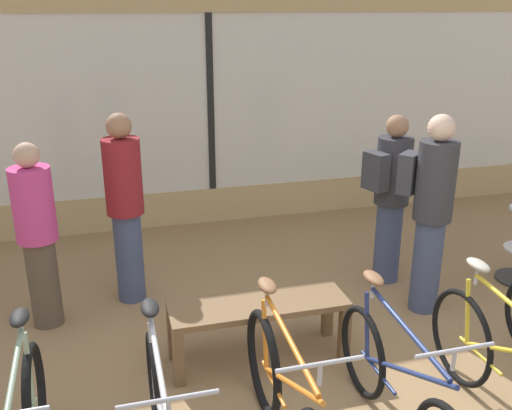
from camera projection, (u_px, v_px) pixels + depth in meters
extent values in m
cube|color=tan|center=(213.00, 204.00, 7.43)|extent=(12.00, 0.08, 0.45)
cube|color=silver|center=(210.00, 105.00, 6.99)|extent=(12.00, 0.04, 2.15)
cube|color=black|center=(211.00, 105.00, 6.97)|extent=(0.08, 0.02, 2.15)
torus|color=black|center=(35.00, 399.00, 3.58)|extent=(0.06, 0.71, 0.71)
cylinder|color=gray|center=(29.00, 370.00, 3.46)|extent=(0.03, 0.11, 0.49)
cylinder|color=gray|center=(12.00, 382.00, 2.91)|extent=(0.03, 0.92, 0.10)
cylinder|color=#B2B2B7|center=(21.00, 329.00, 3.32)|extent=(0.02, 0.02, 0.14)
ellipsoid|color=black|center=(19.00, 317.00, 3.29)|extent=(0.11, 0.22, 0.06)
torus|color=black|center=(155.00, 388.00, 3.66)|extent=(0.05, 0.73, 0.73)
cylinder|color=#BCBCC1|center=(153.00, 360.00, 3.54)|extent=(0.03, 0.11, 0.49)
cylinder|color=#BCBCC1|center=(159.00, 369.00, 3.00)|extent=(0.03, 0.92, 0.10)
cylinder|color=#B2B2B7|center=(151.00, 320.00, 3.40)|extent=(0.02, 0.02, 0.14)
ellipsoid|color=black|center=(150.00, 308.00, 3.38)|extent=(0.11, 0.22, 0.06)
cylinder|color=#ADADB2|center=(168.00, 400.00, 2.53)|extent=(0.46, 0.02, 0.02)
torus|color=black|center=(263.00, 362.00, 3.93)|extent=(0.06, 0.73, 0.73)
cylinder|color=orange|center=(290.00, 383.00, 3.33)|extent=(0.03, 1.01, 0.51)
cylinder|color=orange|center=(265.00, 335.00, 3.81)|extent=(0.03, 0.11, 0.49)
cylinder|color=orange|center=(290.00, 340.00, 3.26)|extent=(0.03, 0.94, 0.10)
cylinder|color=orange|center=(273.00, 383.00, 3.71)|extent=(0.03, 0.49, 0.03)
cylinder|color=#B2B2B7|center=(267.00, 297.00, 3.67)|extent=(0.02, 0.02, 0.14)
ellipsoid|color=brown|center=(267.00, 285.00, 3.65)|extent=(0.11, 0.22, 0.06)
cylinder|color=#B2B2B7|center=(320.00, 374.00, 2.81)|extent=(0.02, 0.02, 0.12)
cylinder|color=#ADADB2|center=(320.00, 364.00, 2.79)|extent=(0.46, 0.02, 0.02)
torus|color=black|center=(362.00, 352.00, 4.09)|extent=(0.05, 0.67, 0.67)
cylinder|color=navy|center=(405.00, 371.00, 3.49)|extent=(0.03, 1.01, 0.51)
cylinder|color=navy|center=(367.00, 326.00, 3.98)|extent=(0.03, 0.11, 0.49)
cylinder|color=navy|center=(407.00, 329.00, 3.42)|extent=(0.03, 0.94, 0.10)
cylinder|color=navy|center=(378.00, 372.00, 3.87)|extent=(0.03, 0.49, 0.03)
cylinder|color=#B2B2B7|center=(373.00, 289.00, 3.84)|extent=(0.02, 0.02, 0.14)
ellipsoid|color=brown|center=(373.00, 278.00, 3.81)|extent=(0.11, 0.22, 0.06)
cylinder|color=#B2B2B7|center=(454.00, 360.00, 2.97)|extent=(0.02, 0.02, 0.12)
cylinder|color=#ADADB2|center=(455.00, 350.00, 2.95)|extent=(0.46, 0.02, 0.02)
torus|color=black|center=(460.00, 337.00, 4.22)|extent=(0.04, 0.73, 0.73)
cylinder|color=gold|center=(468.00, 312.00, 4.10)|extent=(0.03, 0.11, 0.49)
cylinder|color=gold|center=(480.00, 355.00, 4.00)|extent=(0.03, 0.47, 0.03)
cylinder|color=#B2B2B7|center=(477.00, 275.00, 3.96)|extent=(0.02, 0.02, 0.14)
ellipsoid|color=#B2A893|center=(478.00, 265.00, 3.93)|extent=(0.11, 0.22, 0.06)
cube|color=brown|center=(259.00, 305.00, 4.44)|extent=(1.40, 0.44, 0.05)
cube|color=brown|center=(179.00, 358.00, 4.20)|extent=(0.08, 0.08, 0.45)
cube|color=brown|center=(344.00, 333.00, 4.53)|extent=(0.08, 0.08, 0.45)
cube|color=brown|center=(173.00, 333.00, 4.53)|extent=(0.08, 0.08, 0.45)
cube|color=brown|center=(327.00, 311.00, 4.86)|extent=(0.08, 0.08, 0.45)
cylinder|color=brown|center=(44.00, 282.00, 4.97)|extent=(0.31, 0.31, 0.80)
cylinder|color=#D13D84|center=(33.00, 205.00, 4.73)|extent=(0.41, 0.41, 0.64)
sphere|color=tan|center=(26.00, 155.00, 4.59)|extent=(0.21, 0.21, 0.21)
cube|color=#38383D|center=(28.00, 193.00, 4.91)|extent=(0.27, 0.19, 0.36)
cylinder|color=#424C6B|center=(388.00, 242.00, 5.77)|extent=(0.33, 0.33, 0.83)
cylinder|color=#333338|center=(394.00, 171.00, 5.52)|extent=(0.43, 0.43, 0.66)
sphere|color=#9E7051|center=(397.00, 126.00, 5.38)|extent=(0.22, 0.22, 0.22)
cube|color=#38383D|center=(376.00, 171.00, 5.39)|extent=(0.21, 0.27, 0.36)
cylinder|color=#424C6B|center=(426.00, 265.00, 5.20)|extent=(0.37, 0.37, 0.89)
cylinder|color=#333338|center=(436.00, 181.00, 4.93)|extent=(0.48, 0.48, 0.71)
sphere|color=beige|center=(442.00, 128.00, 4.77)|extent=(0.23, 0.23, 0.23)
cube|color=#38383D|center=(409.00, 173.00, 5.05)|extent=(0.27, 0.26, 0.36)
cylinder|color=#424C6B|center=(129.00, 256.00, 5.39)|extent=(0.29, 0.29, 0.88)
cylinder|color=maroon|center=(123.00, 177.00, 5.12)|extent=(0.38, 0.38, 0.70)
sphere|color=#9E7051|center=(119.00, 126.00, 4.97)|extent=(0.23, 0.23, 0.23)
cube|color=#38383D|center=(118.00, 166.00, 5.32)|extent=(0.25, 0.17, 0.36)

